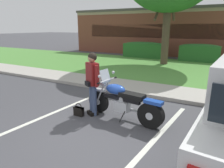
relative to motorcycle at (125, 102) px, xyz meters
The scene contains 12 objects.
ground_plane 1.08m from the motorcycle, 111.66° to the right, with size 140.00×140.00×0.00m, color #424247.
curb_strip 2.10m from the motorcycle, 99.91° to the left, with size 60.00×0.20×0.12m, color #ADA89E.
concrete_walk 2.93m from the motorcycle, 97.01° to the left, with size 60.00×1.50×0.08m, color #ADA89E.
grass_lawn 7.22m from the motorcycle, 92.81° to the left, with size 60.00×7.14×0.06m, color #518E3D.
stall_stripe_0 2.15m from the motorcycle, 160.75° to the right, with size 0.12×4.40×0.01m, color silver.
stall_stripe_1 1.28m from the motorcycle, 35.53° to the right, with size 0.12×4.40×0.01m, color silver.
motorcycle is the anchor object (origin of this frame).
rider_person 1.05m from the motorcycle, behind, with size 0.51×0.40×1.70m.
handbag 1.31m from the motorcycle, 163.26° to the right, with size 0.28×0.13×0.36m.
hedge_left 11.19m from the motorcycle, 107.28° to the left, with size 3.19×0.90×1.24m.
hedge_center_left 10.70m from the motorcycle, 86.53° to the left, with size 2.59×0.90×1.24m.
brick_building 17.82m from the motorcycle, 89.43° to the left, with size 22.30×11.00×3.87m.
Camera 1 is at (2.36, -3.55, 2.33)m, focal length 32.64 mm.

